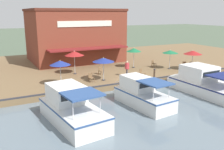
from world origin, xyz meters
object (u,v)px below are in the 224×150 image
at_px(patio_umbrella_mid_patio_right, 134,50).
at_px(cafe_chair_back_row_seat, 142,72).
at_px(patio_umbrella_mid_patio_left, 60,63).
at_px(cafe_chair_mid_patio, 191,65).
at_px(waterfront_restaurant, 74,35).
at_px(cafe_chair_under_first_umbrella, 185,65).
at_px(person_mid_patio, 127,67).
at_px(mooring_post, 154,73).
at_px(patio_umbrella_far_corner, 74,53).
at_px(patio_umbrella_by_entrance, 193,52).
at_px(motorboat_nearest_quay, 201,83).
at_px(cafe_chair_far_corner_seat, 153,63).
at_px(motorboat_outer_channel, 69,107).
at_px(tree_upstream_bank, 59,23).
at_px(patio_umbrella_back_row, 170,52).
at_px(patio_umbrella_near_quay_edge, 103,60).
at_px(cafe_chair_facing_river, 91,77).
at_px(tree_behind_restaurant, 78,27).
at_px(cafe_chair_beside_entrance, 101,70).
at_px(motorboat_second_along, 139,94).

distance_m(patio_umbrella_mid_patio_right, cafe_chair_back_row_seat, 4.95).
distance_m(patio_umbrella_mid_patio_left, cafe_chair_mid_patio, 15.88).
bearing_deg(waterfront_restaurant, cafe_chair_under_first_umbrella, 39.85).
height_order(person_mid_patio, mooring_post, person_mid_patio).
bearing_deg(patio_umbrella_mid_patio_left, patio_umbrella_far_corner, 144.01).
relative_size(patio_umbrella_by_entrance, motorboat_nearest_quay, 0.28).
relative_size(cafe_chair_far_corner_seat, motorboat_outer_channel, 0.12).
distance_m(patio_umbrella_by_entrance, tree_upstream_bank, 18.91).
xyz_separation_m(patio_umbrella_back_row, patio_umbrella_near_quay_edge, (1.17, -9.30, 0.01)).
bearing_deg(patio_umbrella_near_quay_edge, patio_umbrella_mid_patio_left, -94.23).
bearing_deg(patio_umbrella_far_corner, patio_umbrella_mid_patio_left, -35.99).
height_order(patio_umbrella_mid_patio_left, patio_umbrella_far_corner, patio_umbrella_far_corner).
distance_m(patio_umbrella_by_entrance, motorboat_outer_channel, 17.91).
bearing_deg(patio_umbrella_by_entrance, cafe_chair_facing_river, -92.41).
relative_size(cafe_chair_mid_patio, person_mid_patio, 0.52).
xyz_separation_m(patio_umbrella_near_quay_edge, cafe_chair_under_first_umbrella, (-0.34, 10.91, -1.59)).
xyz_separation_m(patio_umbrella_back_row, cafe_chair_far_corner_seat, (-1.74, -1.06, -1.58)).
distance_m(motorboat_nearest_quay, tree_behind_restaurant, 21.84).
xyz_separation_m(patio_umbrella_mid_patio_right, cafe_chair_back_row_seat, (4.33, -1.69, -1.71)).
relative_size(patio_umbrella_near_quay_edge, cafe_chair_mid_patio, 2.72).
height_order(waterfront_restaurant, mooring_post, waterfront_restaurant).
bearing_deg(patio_umbrella_far_corner, waterfront_restaurant, 160.98).
bearing_deg(cafe_chair_facing_river, patio_umbrella_far_corner, -175.35).
relative_size(patio_umbrella_mid_patio_right, motorboat_outer_channel, 0.35).
bearing_deg(cafe_chair_back_row_seat, cafe_chair_mid_patio, 94.15).
bearing_deg(patio_umbrella_by_entrance, motorboat_outer_channel, -70.88).
xyz_separation_m(cafe_chair_far_corner_seat, cafe_chair_under_first_umbrella, (2.58, 2.68, 0.00)).
xyz_separation_m(patio_umbrella_by_entrance, motorboat_outer_channel, (5.84, -16.84, -1.72)).
bearing_deg(cafe_chair_facing_river, cafe_chair_far_corner_seat, 106.77).
bearing_deg(waterfront_restaurant, cafe_chair_facing_river, -11.78).
height_order(patio_umbrella_far_corner, cafe_chair_under_first_umbrella, patio_umbrella_far_corner).
xyz_separation_m(waterfront_restaurant, motorboat_nearest_quay, (17.89, 5.93, -3.23)).
relative_size(cafe_chair_under_first_umbrella, cafe_chair_beside_entrance, 1.00).
bearing_deg(patio_umbrella_far_corner, cafe_chair_back_row_seat, 52.59).
bearing_deg(tree_behind_restaurant, patio_umbrella_mid_patio_left, -25.54).
height_order(patio_umbrella_mid_patio_left, cafe_chair_facing_river, patio_umbrella_mid_patio_left).
distance_m(cafe_chair_mid_patio, cafe_chair_facing_river, 12.91).
bearing_deg(tree_upstream_bank, patio_umbrella_mid_patio_left, -15.99).
bearing_deg(waterfront_restaurant, motorboat_nearest_quay, 18.36).
xyz_separation_m(patio_umbrella_by_entrance, motorboat_second_along, (5.45, -10.96, -1.76)).
xyz_separation_m(cafe_chair_facing_river, mooring_post, (1.63, 6.34, 0.01)).
height_order(cafe_chair_under_first_umbrella, tree_upstream_bank, tree_upstream_bank).
bearing_deg(tree_upstream_bank, person_mid_patio, 12.82).
distance_m(patio_umbrella_back_row, cafe_chair_back_row_seat, 5.65).
bearing_deg(patio_umbrella_by_entrance, cafe_chair_beside_entrance, -105.45).
bearing_deg(cafe_chair_far_corner_seat, mooring_post, -35.54).
bearing_deg(cafe_chair_mid_patio, motorboat_nearest_quay, -37.48).
xyz_separation_m(patio_umbrella_far_corner, motorboat_outer_channel, (10.19, -3.97, -1.92)).
distance_m(cafe_chair_beside_entrance, mooring_post, 5.81).
height_order(patio_umbrella_mid_patio_right, cafe_chair_beside_entrance, patio_umbrella_mid_patio_right).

